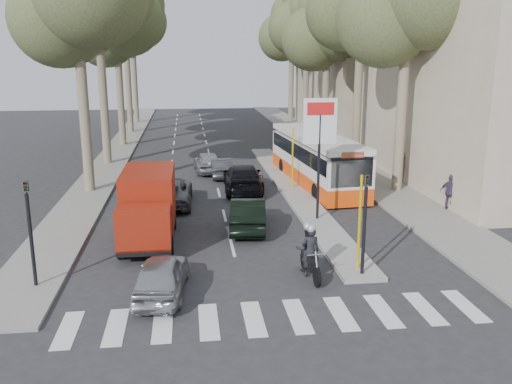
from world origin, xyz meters
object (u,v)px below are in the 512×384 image
red_truck (148,205)px  motorcycle (309,251)px  silver_hatchback (161,276)px  city_bus (316,158)px  dark_hatchback (248,214)px

red_truck → motorcycle: (5.68, -4.33, -0.65)m
silver_hatchback → city_bus: (8.41, 14.35, 0.92)m
silver_hatchback → motorcycle: size_ratio=1.69×
silver_hatchback → motorcycle: 5.09m
dark_hatchback → motorcycle: (1.49, -5.34, 0.16)m
motorcycle → dark_hatchback: bearing=102.3°
red_truck → motorcycle: 7.17m
silver_hatchback → red_truck: (-0.70, 5.32, 0.87)m
silver_hatchback → motorcycle: motorcycle is taller
dark_hatchback → motorcycle: 5.55m
dark_hatchback → red_truck: size_ratio=0.79×
silver_hatchback → motorcycle: bearing=-163.0°
red_truck → city_bus: size_ratio=0.47×
dark_hatchback → red_truck: 4.39m
silver_hatchback → red_truck: size_ratio=0.70×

